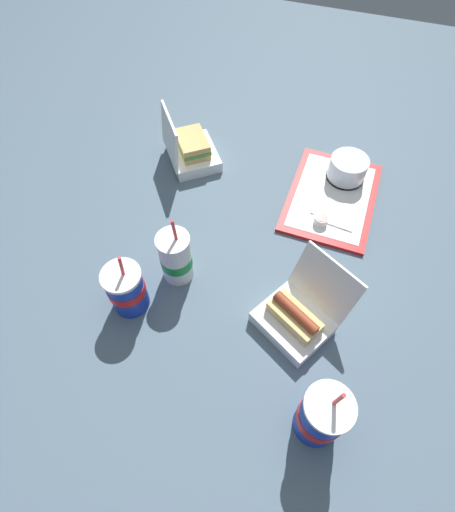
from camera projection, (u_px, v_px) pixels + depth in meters
The scene contains 11 objects.
ground_plane at pixel (216, 277), 1.09m from camera, with size 3.20×3.20×0.00m, color #4C6070.
food_tray at pixel (332, 197), 1.25m from camera, with size 0.38×0.27×0.01m.
cake_container at pixel (347, 169), 1.26m from camera, with size 0.12×0.12×0.07m.
ketchup_cup at pixel (321, 220), 1.17m from camera, with size 0.04×0.04×0.02m.
napkin_stack at pixel (340, 214), 1.20m from camera, with size 0.10×0.10×0.00m, color white.
plastic_fork at pixel (315, 200), 1.23m from camera, with size 0.11×0.01×0.01m, color white.
clamshell_hotdog_front at pixel (297, 316), 0.98m from camera, with size 0.25×0.25×0.17m.
clamshell_sandwich_left at pixel (191, 150), 1.31m from camera, with size 0.23×0.23×0.19m.
soda_cup_center at pixel (321, 416), 0.81m from camera, with size 0.10×0.10×0.23m.
soda_cup_front at pixel (176, 258), 1.03m from camera, with size 0.09×0.09×0.22m.
soda_cup_corner at pixel (126, 289), 0.99m from camera, with size 0.10×0.10×0.21m.
Camera 1 is at (-0.52, -0.20, 0.94)m, focal length 28.00 mm.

